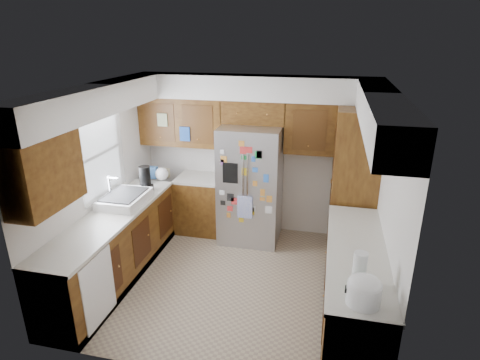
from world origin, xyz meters
name	(u,v)px	position (x,y,z in m)	size (l,w,h in m)	color
floor	(232,280)	(0.00, 0.00, 0.00)	(3.60, 3.60, 0.00)	tan
room_shell	(230,139)	(-0.11, 0.36, 1.82)	(3.64, 3.24, 2.52)	silver
left_counter_run	(135,239)	(-1.36, 0.03, 0.43)	(1.36, 3.20, 0.92)	#42220C
right_counter_run	(353,290)	(1.50, -0.47, 0.42)	(0.63, 2.25, 0.92)	#42220C
pantry	(354,183)	(1.50, 1.15, 1.07)	(0.60, 0.90, 2.15)	#42220C
fridge	(251,185)	(0.00, 1.20, 0.90)	(0.90, 0.79, 1.80)	#9F9FA4
bridge_cabinet	(254,112)	(0.00, 1.43, 1.98)	(0.96, 0.34, 0.35)	#42220C
fridge_top_items	(253,91)	(-0.02, 1.41, 2.28)	(0.79, 0.30, 0.28)	#1B32C5
sink_assembly	(124,199)	(-1.50, 0.10, 0.99)	(0.52, 0.70, 0.37)	white
left_counter_clutter	(152,177)	(-1.43, 0.82, 1.05)	(0.34, 0.82, 0.38)	black
rice_cooker	(364,290)	(1.50, -1.38, 1.05)	(0.30, 0.29, 0.26)	white
paper_towel	(360,267)	(1.48, -1.04, 1.06)	(0.13, 0.13, 0.29)	white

